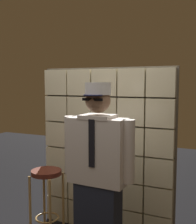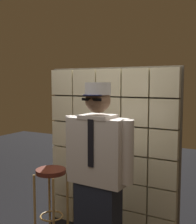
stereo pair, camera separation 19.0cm
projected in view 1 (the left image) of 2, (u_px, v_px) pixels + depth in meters
The scene contains 3 objects.
glass_block_wall at pixel (105, 151), 3.41m from camera, with size 1.64×0.10×1.96m.
standing_person at pixel (98, 175), 2.66m from camera, with size 0.70×0.30×1.77m.
bar_stool at pixel (47, 188), 3.27m from camera, with size 0.34×0.34×0.79m.
Camera 1 is at (1.33, -1.96, 1.77)m, focal length 46.57 mm.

